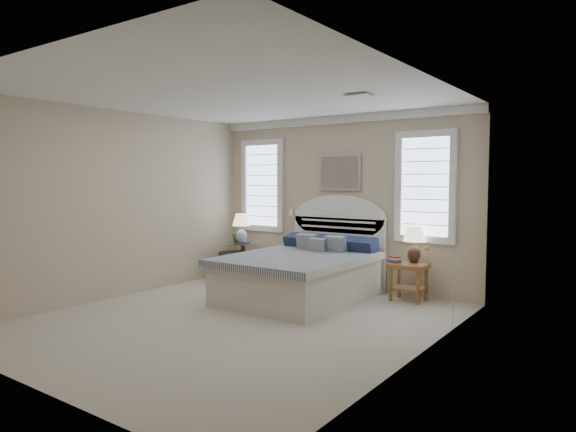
# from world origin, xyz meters

# --- Properties ---
(floor) EXTENTS (4.50, 5.00, 0.01)m
(floor) POSITION_xyz_m (0.00, 0.00, 0.00)
(floor) COLOR #B7AC9C
(floor) RESTS_ON ground
(ceiling) EXTENTS (4.50, 5.00, 0.01)m
(ceiling) POSITION_xyz_m (0.00, 0.00, 2.70)
(ceiling) COLOR white
(ceiling) RESTS_ON wall_back
(wall_back) EXTENTS (4.50, 0.02, 2.70)m
(wall_back) POSITION_xyz_m (0.00, 2.50, 1.35)
(wall_back) COLOR #C3B292
(wall_back) RESTS_ON floor
(wall_left) EXTENTS (0.02, 5.00, 2.70)m
(wall_left) POSITION_xyz_m (-2.25, 0.00, 1.35)
(wall_left) COLOR #C3B292
(wall_left) RESTS_ON floor
(wall_right) EXTENTS (0.02, 5.00, 2.70)m
(wall_right) POSITION_xyz_m (2.25, 0.00, 1.35)
(wall_right) COLOR #C3B292
(wall_right) RESTS_ON floor
(crown_molding) EXTENTS (4.50, 0.08, 0.12)m
(crown_molding) POSITION_xyz_m (0.00, 2.46, 2.64)
(crown_molding) COLOR white
(crown_molding) RESTS_ON wall_back
(hvac_vent) EXTENTS (0.30, 0.20, 0.02)m
(hvac_vent) POSITION_xyz_m (1.20, 0.80, 2.68)
(hvac_vent) COLOR #B2B2B2
(hvac_vent) RESTS_ON ceiling
(switch_plate) EXTENTS (0.08, 0.01, 0.12)m
(switch_plate) POSITION_xyz_m (-0.95, 2.48, 1.15)
(switch_plate) COLOR white
(switch_plate) RESTS_ON wall_back
(window_left) EXTENTS (0.90, 0.06, 1.60)m
(window_left) POSITION_xyz_m (-1.55, 2.48, 1.60)
(window_left) COLOR silver
(window_left) RESTS_ON wall_back
(window_right) EXTENTS (0.90, 0.06, 1.60)m
(window_right) POSITION_xyz_m (1.40, 2.48, 1.60)
(window_right) COLOR silver
(window_right) RESTS_ON wall_back
(painting) EXTENTS (0.74, 0.04, 0.58)m
(painting) POSITION_xyz_m (0.00, 2.46, 1.82)
(painting) COLOR silver
(painting) RESTS_ON wall_back
(closet_door) EXTENTS (0.02, 1.80, 2.40)m
(closet_door) POSITION_xyz_m (2.23, 1.20, 1.20)
(closet_door) COLOR white
(closet_door) RESTS_ON floor
(bed) EXTENTS (1.72, 2.28, 1.47)m
(bed) POSITION_xyz_m (0.00, 1.46, 0.39)
(bed) COLOR #BDB8A6
(bed) RESTS_ON floor
(side_table_left) EXTENTS (0.56, 0.56, 0.63)m
(side_table_left) POSITION_xyz_m (-1.65, 2.05, 0.39)
(side_table_left) COLOR black
(side_table_left) RESTS_ON floor
(nightstand_right) EXTENTS (0.50, 0.40, 0.53)m
(nightstand_right) POSITION_xyz_m (1.30, 2.15, 0.39)
(nightstand_right) COLOR brown
(nightstand_right) RESTS_ON floor
(floor_pot) EXTENTS (0.53, 0.53, 0.46)m
(floor_pot) POSITION_xyz_m (-1.81, 1.98, 0.23)
(floor_pot) COLOR black
(floor_pot) RESTS_ON floor
(lamp_left) EXTENTS (0.31, 0.31, 0.50)m
(lamp_left) POSITION_xyz_m (-1.66, 2.02, 0.93)
(lamp_left) COLOR silver
(lamp_left) RESTS_ON side_table_left
(lamp_right) EXTENTS (0.37, 0.37, 0.52)m
(lamp_right) POSITION_xyz_m (1.33, 2.27, 0.85)
(lamp_right) COLOR black
(lamp_right) RESTS_ON nightstand_right
(potted_plant) EXTENTS (0.25, 0.25, 0.38)m
(potted_plant) POSITION_xyz_m (-1.78, 2.07, 0.82)
(potted_plant) COLOR #2F762F
(potted_plant) RESTS_ON side_table_left
(books_left) EXTENTS (0.16, 0.11, 0.04)m
(books_left) POSITION_xyz_m (-1.49, 1.91, 0.65)
(books_left) COLOR maroon
(books_left) RESTS_ON side_table_left
(books_right) EXTENTS (0.19, 0.17, 0.09)m
(books_right) POSITION_xyz_m (1.10, 2.12, 0.57)
(books_right) COLOR maroon
(books_right) RESTS_ON nightstand_right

